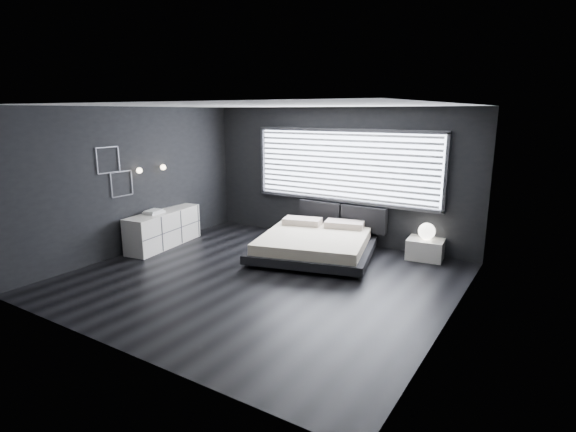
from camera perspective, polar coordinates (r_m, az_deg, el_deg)
The scene contains 12 objects.
room at distance 7.16m, azimuth -3.62°, elevation 2.58°, with size 6.04×6.00×2.80m.
window at distance 9.34m, azimuth 7.12°, elevation 6.29°, with size 4.14×0.09×1.52m.
headboard at distance 9.47m, azimuth 6.80°, elevation -0.00°, with size 1.96×0.16×0.52m.
sconce_near at distance 9.14m, azimuth -18.37°, elevation 5.51°, with size 0.18×0.11×0.11m.
sconce_far at distance 9.53m, azimuth -15.59°, elevation 5.98°, with size 0.18×0.11×0.11m.
wall_art_upper at distance 8.82m, azimuth -21.88°, elevation 6.61°, with size 0.01×0.48×0.48m.
wall_art_lower at distance 9.02m, azimuth -20.35°, elevation 3.85°, with size 0.01×0.48×0.48m.
bed at distance 8.57m, azimuth 3.37°, elevation -3.50°, with size 2.60×2.53×0.56m.
nightstand at distance 8.84m, azimuth 17.05°, elevation -4.01°, with size 0.65×0.54×0.38m, color white.
orb_lamp at distance 8.74m, azimuth 17.21°, elevation -1.86°, with size 0.31×0.31×0.31m, color white.
dresser at distance 9.56m, azimuth -15.50°, elevation -1.56°, with size 0.75×1.86×0.72m.
book_stack at distance 9.32m, azimuth -16.69°, elevation 0.51°, with size 0.31×0.39×0.08m.
Camera 1 is at (4.12, -5.71, 2.71)m, focal length 28.00 mm.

